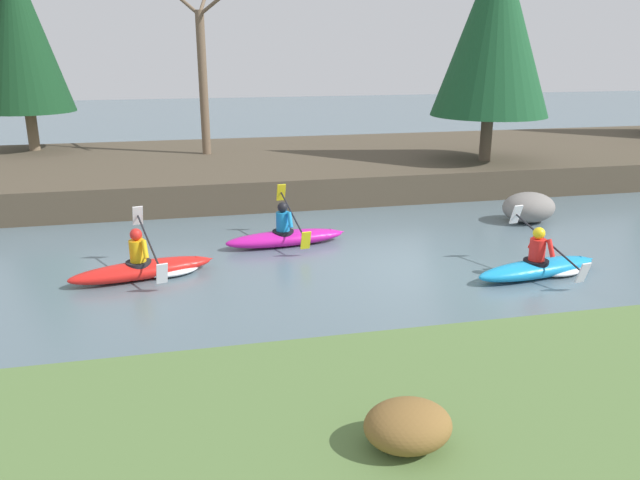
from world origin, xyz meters
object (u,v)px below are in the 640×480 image
kayaker_trailing (148,268)px  boulder_midstream (529,207)px  kayaker_lead (542,266)px  kayaker_middle (286,236)px

kayaker_trailing → boulder_midstream: (9.26, 2.00, 0.18)m
kayaker_lead → boulder_midstream: (1.81, 3.61, 0.18)m
kayaker_trailing → boulder_midstream: size_ratio=2.06×
kayaker_lead → kayaker_middle: 5.42m
kayaker_trailing → kayaker_lead: bearing=-26.3°
kayaker_lead → kayaker_middle: same height
kayaker_middle → kayaker_trailing: same height
kayaker_lead → kayaker_middle: bearing=136.2°
kayaker_trailing → boulder_midstream: 9.48m
kayaker_lead → kayaker_trailing: (-7.45, 1.61, 0.00)m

